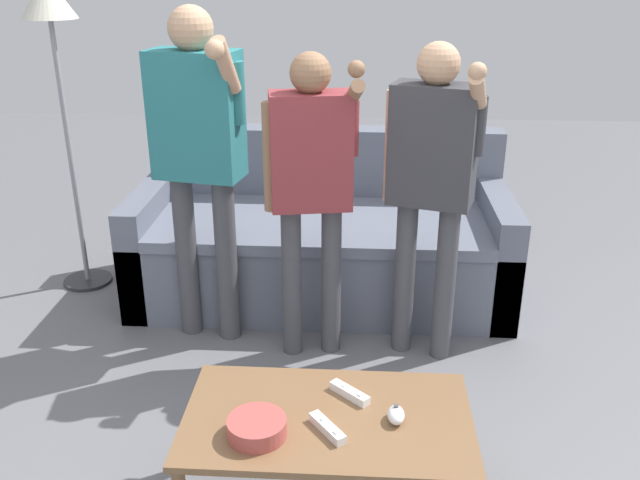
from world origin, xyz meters
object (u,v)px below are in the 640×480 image
player_left (198,141)px  game_remote_wand_far (327,428)px  game_remote_nunchuk (396,415)px  player_right (432,169)px  coffee_table (328,429)px  game_remote_wand_near (350,393)px  snack_bowl (257,428)px  player_center (311,174)px  floor_lamp (52,31)px  couch (322,241)px

player_left → game_remote_wand_far: (0.67, -1.28, -0.59)m
game_remote_nunchuk → player_right: bearing=80.7°
coffee_table → game_remote_wand_near: bearing=58.3°
snack_bowl → player_center: (0.09, 1.18, 0.47)m
player_center → game_remote_wand_far: (0.14, -1.15, -0.48)m
coffee_table → floor_lamp: floor_lamp is taller
game_remote_wand_far → player_left: bearing=117.6°
coffee_table → snack_bowl: bearing=-153.0°
snack_bowl → game_remote_wand_near: (0.29, 0.22, -0.01)m
player_center → game_remote_wand_far: size_ratio=9.50×
snack_bowl → player_left: size_ratio=0.12×
game_remote_wand_near → floor_lamp: bearing=134.4°
coffee_table → player_center: 1.21m
game_remote_wand_near → game_remote_nunchuk: bearing=-39.0°
floor_lamp → player_right: 2.10m
snack_bowl → floor_lamp: floor_lamp is taller
snack_bowl → game_remote_nunchuk: (0.44, 0.10, -0.01)m
game_remote_nunchuk → player_right: 1.22m
game_remote_wand_near → player_center: bearing=101.9°
player_left → floor_lamp: bearing=147.7°
couch → player_center: bearing=-90.8°
player_left → game_remote_wand_far: 1.56m
couch → player_center: (-0.01, -0.68, 0.61)m
couch → coffee_table: (0.12, -1.75, 0.06)m
couch → game_remote_wand_near: 1.65m
coffee_table → game_remote_wand_far: game_remote_wand_far is taller
player_center → game_remote_wand_far: player_center is taller
couch → game_remote_wand_far: bearing=-86.1°
snack_bowl → player_left: bearing=108.8°
player_right → floor_lamp: bearing=161.3°
game_remote_nunchuk → game_remote_wand_far: game_remote_nunchuk is taller
player_left → game_remote_wand_near: player_left is taller
snack_bowl → game_remote_wand_near: size_ratio=1.33×
player_left → game_remote_wand_near: bearing=-55.9°
couch → snack_bowl: size_ratio=10.85×
game_remote_wand_near → couch: bearing=96.7°
game_remote_nunchuk → player_right: (0.18, 1.10, 0.50)m
coffee_table → player_left: 1.52m
coffee_table → game_remote_nunchuk: (0.22, -0.01, 0.07)m
coffee_table → game_remote_wand_near: 0.15m
game_remote_nunchuk → game_remote_wand_near: size_ratio=0.61×
game_remote_wand_near → player_right: bearing=71.1°
coffee_table → player_center: bearing=97.0°
game_remote_nunchuk → game_remote_wand_far: (-0.22, -0.07, -0.01)m
floor_lamp → game_remote_wand_near: size_ratio=12.06×
player_right → game_remote_wand_far: (-0.40, -1.17, -0.51)m
snack_bowl → player_right: player_right is taller
floor_lamp → player_right: floor_lamp is taller
player_right → player_left: bearing=174.1°
game_remote_nunchuk → game_remote_wand_near: bearing=141.0°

